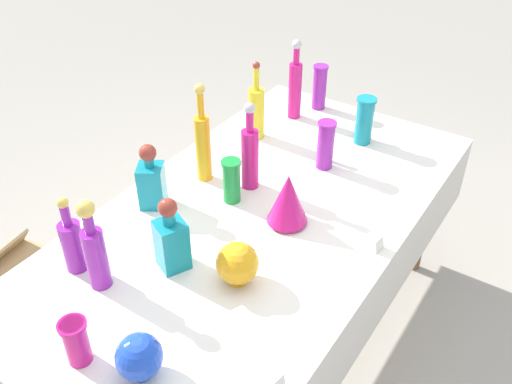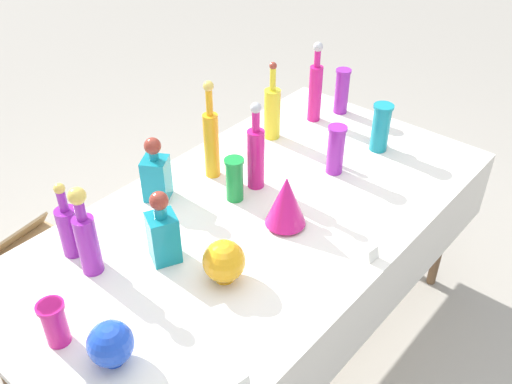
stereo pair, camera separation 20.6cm
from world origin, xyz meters
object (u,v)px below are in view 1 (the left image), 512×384
object	(u,v)px
tall_bottle_2	(250,154)
slender_vase_4	(365,119)
tall_bottle_5	(95,250)
round_bowl_0	(139,357)
square_decanter_0	(171,239)
tall_bottle_3	(295,86)
square_decanter_1	(151,181)
slender_vase_2	(76,340)
tall_bottle_4	(72,243)
tall_bottle_1	(203,143)
fluted_vase_0	(288,199)
cardboard_box_behind_left	(15,306)
slender_vase_0	(231,180)
tall_bottle_0	(256,111)
slender_vase_3	(326,144)
round_bowl_1	(237,263)
slender_vase_1	(320,86)

from	to	relation	value
tall_bottle_2	slender_vase_4	xyz separation A→B (m)	(0.56, -0.23, -0.03)
tall_bottle_5	round_bowl_0	distance (m)	0.40
square_decanter_0	tall_bottle_3	bearing A→B (deg)	9.73
square_decanter_1	slender_vase_2	world-z (taller)	square_decanter_1
tall_bottle_2	square_decanter_0	size ratio (longest dim) A/B	1.35
tall_bottle_4	tall_bottle_5	size ratio (longest dim) A/B	0.86
tall_bottle_3	tall_bottle_4	size ratio (longest dim) A/B	1.34
tall_bottle_1	slender_vase_4	distance (m)	0.74
square_decanter_0	round_bowl_0	xyz separation A→B (m)	(-0.38, -0.21, -0.04)
round_bowl_0	tall_bottle_2	bearing A→B (deg)	15.54
fluted_vase_0	cardboard_box_behind_left	xyz separation A→B (m)	(-0.54, 1.08, -0.71)
square_decanter_1	slender_vase_0	distance (m)	0.30
square_decanter_1	tall_bottle_0	bearing A→B (deg)	-3.74
tall_bottle_0	slender_vase_0	distance (m)	0.50
tall_bottle_0	tall_bottle_5	world-z (taller)	tall_bottle_0
tall_bottle_1	tall_bottle_4	distance (m)	0.65
slender_vase_3	round_bowl_1	size ratio (longest dim) A/B	1.43
tall_bottle_3	round_bowl_0	size ratio (longest dim) A/B	2.79
tall_bottle_0	slender_vase_0	size ratio (longest dim) A/B	2.02
round_bowl_0	cardboard_box_behind_left	size ratio (longest dim) A/B	0.25
tall_bottle_5	tall_bottle_2	bearing A→B (deg)	-7.43
tall_bottle_3	square_decanter_1	bearing A→B (deg)	174.29
tall_bottle_0	slender_vase_2	size ratio (longest dim) A/B	2.44
square_decanter_1	tall_bottle_1	bearing A→B (deg)	-11.98
slender_vase_4	round_bowl_1	world-z (taller)	slender_vase_4
square_decanter_0	cardboard_box_behind_left	world-z (taller)	square_decanter_0
tall_bottle_1	tall_bottle_2	xyz separation A→B (m)	(0.06, -0.18, -0.02)
slender_vase_0	slender_vase_4	world-z (taller)	slender_vase_4
slender_vase_0	slender_vase_3	bearing A→B (deg)	-24.67
tall_bottle_1	cardboard_box_behind_left	distance (m)	1.17
slender_vase_1	round_bowl_1	xyz separation A→B (m)	(-1.21, -0.36, -0.04)
tall_bottle_2	slender_vase_0	world-z (taller)	tall_bottle_2
square_decanter_1	slender_vase_0	xyz separation A→B (m)	(0.19, -0.23, -0.01)
tall_bottle_2	round_bowl_1	size ratio (longest dim) A/B	2.49
slender_vase_0	round_bowl_0	xyz separation A→B (m)	(-0.78, -0.26, -0.02)
square_decanter_0	slender_vase_1	distance (m)	1.27
slender_vase_3	fluted_vase_0	size ratio (longest dim) A/B	1.01
tall_bottle_1	slender_vase_0	xyz separation A→B (m)	(-0.06, -0.18, -0.07)
tall_bottle_5	square_decanter_1	bearing A→B (deg)	19.16
slender_vase_1	slender_vase_4	distance (m)	0.37
tall_bottle_5	slender_vase_4	bearing A→B (deg)	-14.14
tall_bottle_3	slender_vase_2	distance (m)	1.57
tall_bottle_2	square_decanter_1	distance (m)	0.39
slender_vase_0	slender_vase_3	xyz separation A→B (m)	(0.40, -0.19, 0.02)
tall_bottle_3	slender_vase_4	world-z (taller)	tall_bottle_3
tall_bottle_1	tall_bottle_3	distance (m)	0.65
tall_bottle_0	slender_vase_3	xyz separation A→B (m)	(-0.05, -0.37, -0.02)
tall_bottle_1	tall_bottle_5	xyz separation A→B (m)	(-0.66, -0.09, -0.02)
slender_vase_4	cardboard_box_behind_left	distance (m)	1.76
square_decanter_0	tall_bottle_2	bearing A→B (deg)	4.89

